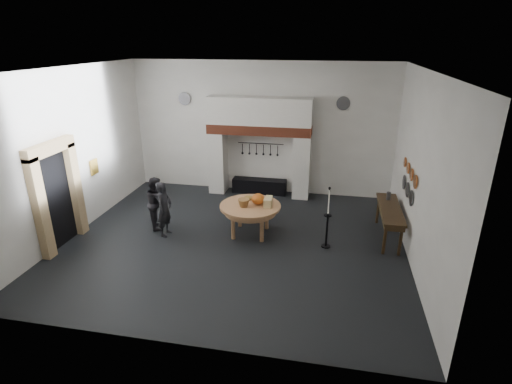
% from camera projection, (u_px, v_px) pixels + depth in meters
% --- Properties ---
extents(floor, '(9.00, 8.00, 0.02)m').
position_uv_depth(floor, '(234.00, 241.00, 10.87)').
color(floor, black).
rests_on(floor, ground).
extents(ceiling, '(9.00, 8.00, 0.02)m').
position_uv_depth(ceiling, '(231.00, 69.00, 9.25)').
color(ceiling, silver).
rests_on(ceiling, wall_back).
extents(wall_back, '(9.00, 0.02, 4.50)m').
position_uv_depth(wall_back, '(261.00, 129.00, 13.72)').
color(wall_back, white).
rests_on(wall_back, floor).
extents(wall_front, '(9.00, 0.02, 4.50)m').
position_uv_depth(wall_front, '(172.00, 233.00, 6.40)').
color(wall_front, white).
rests_on(wall_front, floor).
extents(wall_left, '(0.02, 8.00, 4.50)m').
position_uv_depth(wall_left, '(72.00, 153.00, 10.86)').
color(wall_left, white).
rests_on(wall_left, floor).
extents(wall_right, '(0.02, 8.00, 4.50)m').
position_uv_depth(wall_right, '(421.00, 173.00, 9.26)').
color(wall_right, white).
rests_on(wall_right, floor).
extents(chimney_pier_left, '(0.55, 0.70, 2.15)m').
position_uv_depth(chimney_pier_left, '(218.00, 162.00, 14.09)').
color(chimney_pier_left, silver).
rests_on(chimney_pier_left, floor).
extents(chimney_pier_right, '(0.55, 0.70, 2.15)m').
position_uv_depth(chimney_pier_right, '(302.00, 167.00, 13.56)').
color(chimney_pier_right, silver).
rests_on(chimney_pier_right, floor).
extents(hearth_brick_band, '(3.50, 0.72, 0.32)m').
position_uv_depth(hearth_brick_band, '(259.00, 129.00, 13.38)').
color(hearth_brick_band, '#9E442B').
rests_on(hearth_brick_band, chimney_pier_left).
extents(chimney_hood, '(3.50, 0.70, 0.90)m').
position_uv_depth(chimney_hood, '(259.00, 111.00, 13.16)').
color(chimney_hood, silver).
rests_on(chimney_hood, hearth_brick_band).
extents(iron_range, '(1.90, 0.45, 0.50)m').
position_uv_depth(iron_range, '(259.00, 186.00, 14.19)').
color(iron_range, black).
rests_on(iron_range, floor).
extents(utensil_rail, '(1.60, 0.02, 0.02)m').
position_uv_depth(utensil_rail, '(261.00, 143.00, 13.83)').
color(utensil_rail, black).
rests_on(utensil_rail, wall_back).
extents(door_recess, '(0.04, 1.10, 2.50)m').
position_uv_depth(door_recess, '(56.00, 200.00, 10.30)').
color(door_recess, black).
rests_on(door_recess, floor).
extents(door_jamb_near, '(0.22, 0.30, 2.60)m').
position_uv_depth(door_jamb_near, '(40.00, 210.00, 9.63)').
color(door_jamb_near, tan).
rests_on(door_jamb_near, floor).
extents(door_jamb_far, '(0.22, 0.30, 2.60)m').
position_uv_depth(door_jamb_far, '(75.00, 189.00, 10.91)').
color(door_jamb_far, tan).
rests_on(door_jamb_far, floor).
extents(door_lintel, '(0.22, 1.70, 0.30)m').
position_uv_depth(door_lintel, '(49.00, 148.00, 9.78)').
color(door_lintel, tan).
rests_on(door_lintel, door_jamb_near).
extents(wall_plaque, '(0.05, 0.34, 0.44)m').
position_uv_depth(wall_plaque, '(94.00, 167.00, 11.82)').
color(wall_plaque, gold).
rests_on(wall_plaque, wall_left).
extents(work_table, '(1.83, 1.83, 0.07)m').
position_uv_depth(work_table, '(250.00, 206.00, 10.99)').
color(work_table, tan).
rests_on(work_table, floor).
extents(pumpkin, '(0.36, 0.36, 0.31)m').
position_uv_depth(pumpkin, '(258.00, 199.00, 10.98)').
color(pumpkin, '#C4741B').
rests_on(pumpkin, work_table).
extents(cheese_block_big, '(0.22, 0.22, 0.24)m').
position_uv_depth(cheese_block_big, '(268.00, 203.00, 10.80)').
color(cheese_block_big, '#DABE82').
rests_on(cheese_block_big, work_table).
extents(cheese_block_small, '(0.18, 0.18, 0.20)m').
position_uv_depth(cheese_block_small, '(269.00, 200.00, 11.09)').
color(cheese_block_small, '#E1CE86').
rests_on(cheese_block_small, work_table).
extents(wicker_basket, '(0.35, 0.35, 0.22)m').
position_uv_depth(wicker_basket, '(244.00, 203.00, 10.83)').
color(wicker_basket, olive).
rests_on(wicker_basket, work_table).
extents(bread_loaf, '(0.31, 0.18, 0.13)m').
position_uv_depth(bread_loaf, '(249.00, 198.00, 11.30)').
color(bread_loaf, olive).
rests_on(bread_loaf, work_table).
extents(visitor_near, '(0.40, 0.59, 1.56)m').
position_uv_depth(visitor_near, '(164.00, 209.00, 10.97)').
color(visitor_near, black).
rests_on(visitor_near, floor).
extents(visitor_far, '(0.88, 0.94, 1.53)m').
position_uv_depth(visitor_far, '(157.00, 203.00, 11.41)').
color(visitor_far, black).
rests_on(visitor_far, floor).
extents(side_table, '(0.55, 2.20, 0.06)m').
position_uv_depth(side_table, '(390.00, 209.00, 10.75)').
color(side_table, '#3C2D16').
rests_on(side_table, floor).
extents(pewter_jug, '(0.12, 0.12, 0.22)m').
position_uv_depth(pewter_jug, '(389.00, 196.00, 11.25)').
color(pewter_jug, '#46454A').
rests_on(pewter_jug, side_table).
extents(copper_pan_a, '(0.03, 0.34, 0.34)m').
position_uv_depth(copper_pan_a, '(415.00, 182.00, 9.56)').
color(copper_pan_a, '#C6662D').
rests_on(copper_pan_a, wall_right).
extents(copper_pan_b, '(0.03, 0.32, 0.32)m').
position_uv_depth(copper_pan_b, '(412.00, 175.00, 10.06)').
color(copper_pan_b, '#C6662D').
rests_on(copper_pan_b, wall_right).
extents(copper_pan_c, '(0.03, 0.30, 0.30)m').
position_uv_depth(copper_pan_c, '(408.00, 168.00, 10.56)').
color(copper_pan_c, '#C6662D').
rests_on(copper_pan_c, wall_right).
extents(copper_pan_d, '(0.03, 0.28, 0.28)m').
position_uv_depth(copper_pan_d, '(405.00, 162.00, 11.07)').
color(copper_pan_d, '#C6662D').
rests_on(copper_pan_d, wall_right).
extents(pewter_plate_left, '(0.03, 0.40, 0.40)m').
position_uv_depth(pewter_plate_left, '(411.00, 198.00, 9.92)').
color(pewter_plate_left, '#4C4C51').
rests_on(pewter_plate_left, wall_right).
extents(pewter_plate_mid, '(0.03, 0.40, 0.40)m').
position_uv_depth(pewter_plate_mid, '(407.00, 190.00, 10.47)').
color(pewter_plate_mid, '#4C4C51').
rests_on(pewter_plate_mid, wall_right).
extents(pewter_plate_right, '(0.03, 0.40, 0.40)m').
position_uv_depth(pewter_plate_right, '(404.00, 182.00, 11.02)').
color(pewter_plate_right, '#4C4C51').
rests_on(pewter_plate_right, wall_right).
extents(pewter_plate_back_left, '(0.44, 0.03, 0.44)m').
position_uv_depth(pewter_plate_back_left, '(184.00, 99.00, 13.82)').
color(pewter_plate_back_left, '#4C4C51').
rests_on(pewter_plate_back_left, wall_back).
extents(pewter_plate_back_right, '(0.44, 0.03, 0.44)m').
position_uv_depth(pewter_plate_back_right, '(343.00, 103.00, 12.86)').
color(pewter_plate_back_right, '#4C4C51').
rests_on(pewter_plate_back_right, wall_back).
extents(barrier_post_near, '(0.05, 0.05, 0.90)m').
position_uv_depth(barrier_post_near, '(327.00, 231.00, 10.42)').
color(barrier_post_near, black).
rests_on(barrier_post_near, floor).
extents(barrier_post_far, '(0.05, 0.05, 0.90)m').
position_uv_depth(barrier_post_far, '(329.00, 202.00, 12.25)').
color(barrier_post_far, black).
rests_on(barrier_post_far, floor).
extents(barrier_rope, '(0.04, 2.00, 0.04)m').
position_uv_depth(barrier_rope, '(329.00, 203.00, 11.19)').
color(barrier_rope, white).
rests_on(barrier_rope, barrier_post_near).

